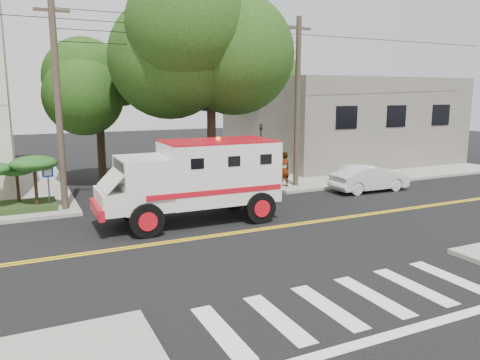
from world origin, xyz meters
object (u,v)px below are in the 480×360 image
armored_truck (197,176)px  parked_sedan (369,178)px  pedestrian_a (284,169)px  pedestrian_b (273,165)px

armored_truck → parked_sedan: size_ratio=1.68×
parked_sedan → pedestrian_a: bearing=59.9°
parked_sedan → pedestrian_b: size_ratio=2.47×
pedestrian_a → parked_sedan: bearing=145.3°
armored_truck → parked_sedan: armored_truck is taller
pedestrian_a → pedestrian_b: size_ratio=1.09×
armored_truck → parked_sedan: bearing=10.0°
parked_sedan → pedestrian_a: size_ratio=2.27×
armored_truck → parked_sedan: (10.26, 1.67, -1.15)m
pedestrian_a → armored_truck: bearing=28.3°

